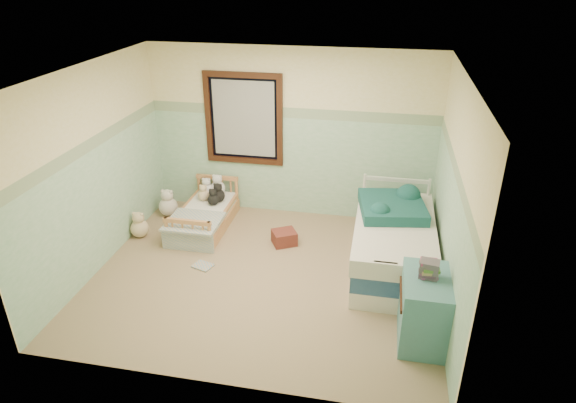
% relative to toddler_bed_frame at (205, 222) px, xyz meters
% --- Properties ---
extents(floor, '(4.20, 3.60, 0.02)m').
position_rel_toddler_bed_frame_xyz_m(floor, '(1.14, -1.05, -0.10)').
color(floor, '#71614E').
rests_on(floor, ground).
extents(ceiling, '(4.20, 3.60, 0.02)m').
position_rel_toddler_bed_frame_xyz_m(ceiling, '(1.14, -1.05, 2.42)').
color(ceiling, silver).
rests_on(ceiling, wall_back).
extents(wall_back, '(4.20, 0.04, 2.50)m').
position_rel_toddler_bed_frame_xyz_m(wall_back, '(1.14, 0.75, 1.16)').
color(wall_back, beige).
rests_on(wall_back, floor).
extents(wall_front, '(4.20, 0.04, 2.50)m').
position_rel_toddler_bed_frame_xyz_m(wall_front, '(1.14, -2.85, 1.16)').
color(wall_front, beige).
rests_on(wall_front, floor).
extents(wall_left, '(0.04, 3.60, 2.50)m').
position_rel_toddler_bed_frame_xyz_m(wall_left, '(-0.96, -1.05, 1.16)').
color(wall_left, beige).
rests_on(wall_left, floor).
extents(wall_right, '(0.04, 3.60, 2.50)m').
position_rel_toddler_bed_frame_xyz_m(wall_right, '(3.24, -1.05, 1.16)').
color(wall_right, beige).
rests_on(wall_right, floor).
extents(wainscot_mint, '(4.20, 0.01, 1.50)m').
position_rel_toddler_bed_frame_xyz_m(wainscot_mint, '(1.14, 0.74, 0.66)').
color(wainscot_mint, '#7EB38C').
rests_on(wainscot_mint, floor).
extents(border_strip, '(4.20, 0.01, 0.15)m').
position_rel_toddler_bed_frame_xyz_m(border_strip, '(1.14, 0.74, 1.49)').
color(border_strip, '#427244').
rests_on(border_strip, wall_back).
extents(window_frame, '(1.16, 0.06, 1.36)m').
position_rel_toddler_bed_frame_xyz_m(window_frame, '(0.44, 0.71, 1.36)').
color(window_frame, '#33190F').
rests_on(window_frame, wall_back).
extents(window_blinds, '(0.92, 0.01, 1.12)m').
position_rel_toddler_bed_frame_xyz_m(window_blinds, '(0.44, 0.72, 1.36)').
color(window_blinds, '#AEAEAA').
rests_on(window_blinds, window_frame).
extents(toddler_bed_frame, '(0.67, 1.33, 0.17)m').
position_rel_toddler_bed_frame_xyz_m(toddler_bed_frame, '(0.00, 0.00, 0.00)').
color(toddler_bed_frame, '#C57C48').
rests_on(toddler_bed_frame, floor).
extents(toddler_mattress, '(0.61, 1.28, 0.12)m').
position_rel_toddler_bed_frame_xyz_m(toddler_mattress, '(0.00, 0.00, 0.15)').
color(toddler_mattress, white).
rests_on(toddler_mattress, toddler_bed_frame).
extents(patchwork_quilt, '(0.72, 0.67, 0.03)m').
position_rel_toddler_bed_frame_xyz_m(patchwork_quilt, '(0.00, -0.42, 0.22)').
color(patchwork_quilt, '#6C8FB1').
rests_on(patchwork_quilt, toddler_mattress).
extents(plush_bed_brown, '(0.18, 0.18, 0.18)m').
position_rel_toddler_bed_frame_xyz_m(plush_bed_brown, '(-0.15, 0.50, 0.30)').
color(plush_bed_brown, brown).
rests_on(plush_bed_brown, toddler_mattress).
extents(plush_bed_white, '(0.23, 0.23, 0.23)m').
position_rel_toddler_bed_frame_xyz_m(plush_bed_white, '(0.05, 0.50, 0.32)').
color(plush_bed_white, silver).
rests_on(plush_bed_white, toddler_mattress).
extents(plush_bed_tan, '(0.17, 0.17, 0.17)m').
position_rel_toddler_bed_frame_xyz_m(plush_bed_tan, '(-0.10, 0.28, 0.29)').
color(plush_bed_tan, beige).
rests_on(plush_bed_tan, toddler_mattress).
extents(plush_bed_dark, '(0.20, 0.20, 0.20)m').
position_rel_toddler_bed_frame_xyz_m(plush_bed_dark, '(0.13, 0.28, 0.30)').
color(plush_bed_dark, black).
rests_on(plush_bed_dark, toddler_mattress).
extents(plush_floor_cream, '(0.29, 0.29, 0.29)m').
position_rel_toddler_bed_frame_xyz_m(plush_floor_cream, '(-0.67, 0.25, 0.06)').
color(plush_floor_cream, silver).
rests_on(plush_floor_cream, floor).
extents(plush_floor_tan, '(0.26, 0.26, 0.26)m').
position_rel_toddler_bed_frame_xyz_m(plush_floor_tan, '(-0.81, -0.44, 0.04)').
color(plush_floor_tan, beige).
rests_on(plush_floor_tan, floor).
extents(twin_bed_frame, '(0.93, 1.85, 0.22)m').
position_rel_toddler_bed_frame_xyz_m(twin_bed_frame, '(2.69, -0.60, 0.02)').
color(twin_bed_frame, silver).
rests_on(twin_bed_frame, floor).
extents(twin_boxspring, '(0.93, 1.85, 0.22)m').
position_rel_toddler_bed_frame_xyz_m(twin_boxspring, '(2.69, -0.60, 0.24)').
color(twin_boxspring, navy).
rests_on(twin_boxspring, twin_bed_frame).
extents(twin_mattress, '(0.96, 1.89, 0.22)m').
position_rel_toddler_bed_frame_xyz_m(twin_mattress, '(2.69, -0.60, 0.46)').
color(twin_mattress, silver).
rests_on(twin_mattress, twin_boxspring).
extents(teal_blanket, '(0.91, 0.95, 0.14)m').
position_rel_toddler_bed_frame_xyz_m(teal_blanket, '(2.64, -0.30, 0.64)').
color(teal_blanket, '#134041').
rests_on(teal_blanket, twin_mattress).
extents(dresser, '(0.46, 0.74, 0.74)m').
position_rel_toddler_bed_frame_xyz_m(dresser, '(3.00, -1.85, 0.28)').
color(dresser, teal).
rests_on(dresser, floor).
extents(book_stack, '(0.20, 0.17, 0.18)m').
position_rel_toddler_bed_frame_xyz_m(book_stack, '(3.00, -1.81, 0.74)').
color(book_stack, brown).
rests_on(book_stack, dresser).
extents(red_pillow, '(0.40, 0.39, 0.19)m').
position_rel_toddler_bed_frame_xyz_m(red_pillow, '(1.24, -0.25, 0.01)').
color(red_pillow, maroon).
rests_on(red_pillow, floor).
extents(floor_book, '(0.29, 0.25, 0.02)m').
position_rel_toddler_bed_frame_xyz_m(floor_book, '(0.33, -1.02, -0.07)').
color(floor_book, '#EC9B49').
rests_on(floor_book, floor).
extents(extra_plush_0, '(0.20, 0.20, 0.20)m').
position_rel_toddler_bed_frame_xyz_m(extra_plush_0, '(-0.10, 0.43, 0.31)').
color(extra_plush_0, silver).
rests_on(extra_plush_0, toddler_mattress).
extents(extra_plush_1, '(0.17, 0.17, 0.17)m').
position_rel_toddler_bed_frame_xyz_m(extra_plush_1, '(0.09, 0.16, 0.29)').
color(extra_plush_1, black).
rests_on(extra_plush_1, toddler_mattress).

